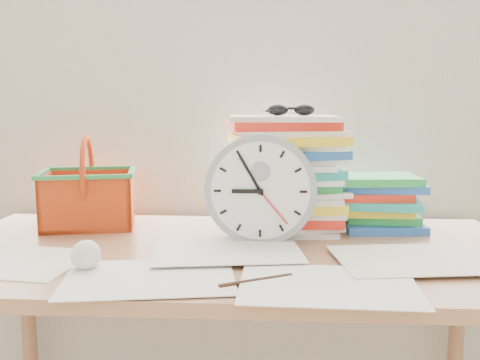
# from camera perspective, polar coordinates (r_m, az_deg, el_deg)

# --- Properties ---
(curtain) EXTENTS (2.40, 0.01, 2.50)m
(curtain) POSITION_cam_1_polar(r_m,az_deg,el_deg) (1.63, -0.09, 15.60)
(curtain) COLOR beige
(curtain) RESTS_ON room_shell
(desk) EXTENTS (1.40, 0.70, 0.75)m
(desk) POSITION_cam_1_polar(r_m,az_deg,el_deg) (1.31, -1.10, -10.45)
(desk) COLOR #9C6C49
(desk) RESTS_ON ground
(paper_stack) EXTENTS (0.35, 0.31, 0.31)m
(paper_stack) POSITION_cam_1_polar(r_m,az_deg,el_deg) (1.43, 4.77, 0.66)
(paper_stack) COLOR white
(paper_stack) RESTS_ON desk
(clock) EXTENTS (0.27, 0.05, 0.27)m
(clock) POSITION_cam_1_polar(r_m,az_deg,el_deg) (1.30, 2.21, -0.98)
(clock) COLOR gray
(clock) RESTS_ON desk
(sunglasses) EXTENTS (0.16, 0.14, 0.03)m
(sunglasses) POSITION_cam_1_polar(r_m,az_deg,el_deg) (1.41, 5.47, 7.48)
(sunglasses) COLOR black
(sunglasses) RESTS_ON paper_stack
(book_stack) EXTENTS (0.26, 0.21, 0.15)m
(book_stack) POSITION_cam_1_polar(r_m,az_deg,el_deg) (1.51, 14.36, -2.26)
(book_stack) COLOR white
(book_stack) RESTS_ON desk
(basket) EXTENTS (0.29, 0.24, 0.25)m
(basket) POSITION_cam_1_polar(r_m,az_deg,el_deg) (1.54, -15.92, -0.22)
(basket) COLOR #D94815
(basket) RESTS_ON desk
(crumpled_ball) EXTENTS (0.06, 0.06, 0.06)m
(crumpled_ball) POSITION_cam_1_polar(r_m,az_deg,el_deg) (1.16, -16.14, -7.68)
(crumpled_ball) COLOR white
(crumpled_ball) RESTS_ON desk
(pen) EXTENTS (0.14, 0.08, 0.01)m
(pen) POSITION_cam_1_polar(r_m,az_deg,el_deg) (1.05, 1.74, -10.71)
(pen) COLOR black
(pen) RESTS_ON desk
(scattered_papers) EXTENTS (1.26, 0.42, 0.02)m
(scattered_papers) POSITION_cam_1_polar(r_m,az_deg,el_deg) (1.28, -1.11, -7.03)
(scattered_papers) COLOR white
(scattered_papers) RESTS_ON desk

